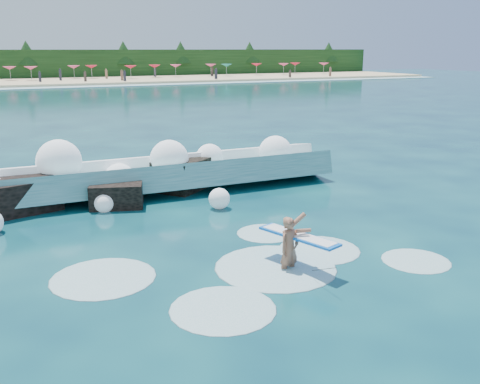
{
  "coord_description": "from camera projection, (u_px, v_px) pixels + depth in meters",
  "views": [
    {
      "loc": [
        -4.66,
        -11.31,
        5.14
      ],
      "look_at": [
        1.5,
        2.0,
        1.2
      ],
      "focal_mm": 40.0,
      "sensor_mm": 36.0,
      "label": 1
    }
  ],
  "objects": [
    {
      "name": "ground",
      "position": [
        219.0,
        265.0,
        13.14
      ],
      "size": [
        200.0,
        200.0,
        0.0
      ],
      "primitive_type": "plane",
      "color": "#07283A",
      "rests_on": "ground"
    },
    {
      "name": "beach",
      "position": [
        22.0,
        82.0,
        81.44
      ],
      "size": [
        140.0,
        20.0,
        0.4
      ],
      "primitive_type": "cube",
      "color": "tan",
      "rests_on": "ground"
    },
    {
      "name": "wet_band",
      "position": [
        27.0,
        88.0,
        71.84
      ],
      "size": [
        140.0,
        5.0,
        0.08
      ],
      "primitive_type": "cube",
      "color": "silver",
      "rests_on": "ground"
    },
    {
      "name": "treeline",
      "position": [
        17.0,
        65.0,
        89.6
      ],
      "size": [
        140.0,
        4.0,
        5.0
      ],
      "primitive_type": "cube",
      "color": "black",
      "rests_on": "ground"
    },
    {
      "name": "breaking_wave",
      "position": [
        90.0,
        183.0,
        18.93
      ],
      "size": [
        18.44,
        2.85,
        1.59
      ],
      "color": "teal",
      "rests_on": "ground"
    },
    {
      "name": "rock_cluster",
      "position": [
        101.0,
        190.0,
        18.5
      ],
      "size": [
        8.24,
        3.27,
        1.33
      ],
      "color": "black",
      "rests_on": "ground"
    },
    {
      "name": "surfer_with_board",
      "position": [
        292.0,
        246.0,
        12.73
      ],
      "size": [
        1.21,
        2.81,
        1.59
      ],
      "color": "#996147",
      "rests_on": "ground"
    },
    {
      "name": "wave_spray",
      "position": [
        102.0,
        169.0,
        18.82
      ],
      "size": [
        15.86,
        4.59,
        2.18
      ],
      "color": "white",
      "rests_on": "ground"
    },
    {
      "name": "surf_foam",
      "position": [
        251.0,
        269.0,
        12.89
      ],
      "size": [
        9.4,
        5.71,
        0.15
      ],
      "color": "silver",
      "rests_on": "ground"
    },
    {
      "name": "beach_umbrellas",
      "position": [
        20.0,
        68.0,
        82.57
      ],
      "size": [
        113.08,
        6.87,
        0.5
      ],
      "color": "#E04277",
      "rests_on": "ground"
    }
  ]
}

